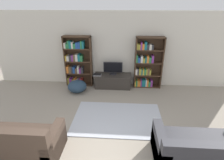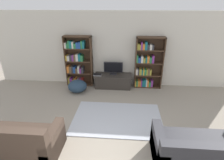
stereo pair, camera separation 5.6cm
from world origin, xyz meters
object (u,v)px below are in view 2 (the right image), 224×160
Objects in this scene: tv_stand at (113,81)px; beanbag_ottoman at (77,86)px; couch_left_sectional at (8,143)px; television at (113,68)px; bookshelf_left at (78,61)px; bookshelf_right at (147,64)px; laptop at (98,75)px; couch_right_sofa at (200,153)px.

tv_stand is 1.28m from beanbag_ottoman.
beanbag_ottoman is (0.65, 2.78, -0.09)m from couch_left_sectional.
television is at bearing 60.66° from couch_left_sectional.
bookshelf_right is at bearing 0.03° from bookshelf_left.
tv_stand is 4.66× the size of laptop.
bookshelf_right is 1.33m from tv_stand.
tv_stand is (-1.17, -0.16, -0.62)m from bookshelf_right.
couch_left_sectional reaches higher than tv_stand.
bookshelf_left reaches higher than couch_left_sectional.
couch_left_sectional is 3.71m from couch_right_sofa.
television is at bearing 119.85° from couch_right_sofa.
beanbag_ottoman is at bearing 76.77° from couch_left_sectional.
couch_left_sectional is at bearing -112.25° from laptop.
tv_stand is at bearing 60.24° from couch_left_sectional.
laptop is (0.74, -0.21, -0.41)m from bookshelf_left.
television reaches higher than tv_stand.
bookshelf_left and bookshelf_right have the same top height.
bookshelf_right is at bearing 4.91° from television.
couch_left_sectional is at bearing -119.76° from tv_stand.
television reaches higher than couch_left_sectional.
bookshelf_left is 6.34× the size of laptop.
laptop is at bearing -168.55° from television.
television is 0.39× the size of couch_right_sofa.
couch_right_sofa is (0.69, -3.34, -0.57)m from bookshelf_right.
couch_left_sectional is at bearing -131.71° from bookshelf_right.
bookshelf_left is 0.92m from beanbag_ottoman.
bookshelf_right is 2.53m from beanbag_ottoman.
laptop is (-0.55, -0.11, -0.23)m from television.
couch_right_sofa is at bearing -59.72° from tv_stand.
bookshelf_right is at bearing 14.39° from beanbag_ottoman.
bookshelf_right is 1.18m from television.
bookshelf_left is 1.31m from television.
couch_right_sofa is (1.86, -3.19, 0.04)m from tv_stand.
laptop is at bearing 31.49° from beanbag_ottoman.
tv_stand is at bearing 20.70° from beanbag_ottoman.
tv_stand is 1.98× the size of television.
bookshelf_left reaches higher than laptop.
tv_stand is 0.61m from laptop.
bookshelf_left is at bearing -179.97° from bookshelf_right.
television is 3.76m from couch_right_sofa.
couch_left_sectional is (-3.02, -3.39, -0.56)m from bookshelf_right.
couch_left_sectional is (-1.30, -3.18, -0.19)m from laptop.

